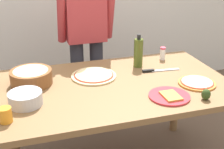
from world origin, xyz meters
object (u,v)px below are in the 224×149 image
object	(u,v)px
person_cook	(86,31)
pizza_raw_on_board	(94,76)
pizza_cooked_on_tray	(197,83)
avocado	(206,94)
olive_oil_bottle	(138,53)
popcorn_bowl	(31,76)
plate_with_slice	(169,96)
cup_orange	(5,115)
salt_shaker	(163,53)
mixing_bowl_steel	(25,99)
chef_knife	(156,70)
dining_table	(114,96)

from	to	relation	value
person_cook	pizza_raw_on_board	xyz separation A→B (m)	(-0.08, -0.60, -0.17)
pizza_cooked_on_tray	person_cook	bearing A→B (deg)	121.46
pizza_cooked_on_tray	avocado	xyz separation A→B (m)	(-0.07, -0.21, 0.03)
pizza_cooked_on_tray	olive_oil_bottle	bearing A→B (deg)	122.59
olive_oil_bottle	popcorn_bowl	bearing A→B (deg)	-173.76
pizza_raw_on_board	plate_with_slice	size ratio (longest dim) A/B	1.24
pizza_cooked_on_tray	avocado	bearing A→B (deg)	-108.08
pizza_cooked_on_tray	popcorn_bowl	size ratio (longest dim) A/B	0.90
pizza_cooked_on_tray	plate_with_slice	xyz separation A→B (m)	(-0.27, -0.12, -0.00)
cup_orange	salt_shaker	size ratio (longest dim) A/B	0.80
person_cook	mixing_bowl_steel	xyz separation A→B (m)	(-0.56, -0.88, -0.14)
person_cook	cup_orange	size ratio (longest dim) A/B	19.06
olive_oil_bottle	chef_knife	xyz separation A→B (m)	(0.10, -0.13, -0.11)
dining_table	chef_knife	size ratio (longest dim) A/B	5.50
pizza_cooked_on_tray	salt_shaker	xyz separation A→B (m)	(-0.02, 0.50, 0.04)
pizza_cooked_on_tray	chef_knife	size ratio (longest dim) A/B	0.87
dining_table	popcorn_bowl	bearing A→B (deg)	162.94
pizza_cooked_on_tray	plate_with_slice	bearing A→B (deg)	-155.78
plate_with_slice	popcorn_bowl	world-z (taller)	popcorn_bowl
pizza_raw_on_board	pizza_cooked_on_tray	distance (m)	0.72
salt_shaker	avocado	size ratio (longest dim) A/B	1.51
popcorn_bowl	chef_knife	xyz separation A→B (m)	(0.91, -0.04, -0.05)
person_cook	chef_knife	size ratio (longest dim) A/B	5.57
plate_with_slice	avocado	size ratio (longest dim) A/B	3.71
dining_table	plate_with_slice	size ratio (longest dim) A/B	6.15
dining_table	person_cook	size ratio (longest dim) A/B	0.99
dining_table	salt_shaker	xyz separation A→B (m)	(0.52, 0.34, 0.14)
olive_oil_bottle	avocado	world-z (taller)	olive_oil_bottle
mixing_bowl_steel	chef_knife	size ratio (longest dim) A/B	0.69
olive_oil_bottle	salt_shaker	bearing A→B (deg)	18.53
chef_knife	avocado	xyz separation A→B (m)	(0.10, -0.50, 0.03)
avocado	pizza_cooked_on_tray	bearing A→B (deg)	71.92
person_cook	pizza_cooked_on_tray	xyz separation A→B (m)	(0.56, -0.92, -0.17)
mixing_bowl_steel	person_cook	bearing A→B (deg)	57.23
dining_table	olive_oil_bottle	bearing A→B (deg)	42.84
pizza_raw_on_board	cup_orange	world-z (taller)	cup_orange
plate_with_slice	cup_orange	xyz separation A→B (m)	(-0.97, -0.00, 0.03)
person_cook	olive_oil_bottle	world-z (taller)	person_cook
cup_orange	salt_shaker	world-z (taller)	salt_shaker
pizza_raw_on_board	avocado	xyz separation A→B (m)	(0.57, -0.54, 0.03)
mixing_bowl_steel	salt_shaker	world-z (taller)	salt_shaker
mixing_bowl_steel	salt_shaker	xyz separation A→B (m)	(1.11, 0.46, 0.01)
salt_shaker	chef_knife	bearing A→B (deg)	-125.28
salt_shaker	chef_knife	world-z (taller)	salt_shaker
plate_with_slice	avocado	bearing A→B (deg)	-25.11
plate_with_slice	salt_shaker	world-z (taller)	salt_shaker
person_cook	avocado	xyz separation A→B (m)	(0.49, -1.13, -0.14)
mixing_bowl_steel	avocado	distance (m)	1.09
person_cook	salt_shaker	distance (m)	0.70
olive_oil_bottle	salt_shaker	distance (m)	0.27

